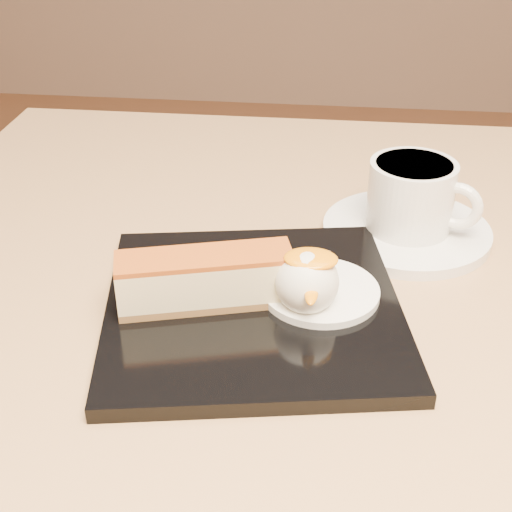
# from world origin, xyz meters

# --- Properties ---
(table) EXTENTS (0.80, 0.80, 0.72)m
(table) POSITION_xyz_m (0.00, 0.00, 0.56)
(table) COLOR black
(table) RESTS_ON ground
(dessert_plate) EXTENTS (0.25, 0.25, 0.01)m
(dessert_plate) POSITION_xyz_m (-0.05, -0.02, 0.73)
(dessert_plate) COLOR black
(dessert_plate) RESTS_ON table
(cheesecake) EXTENTS (0.13, 0.07, 0.04)m
(cheesecake) POSITION_xyz_m (-0.09, -0.03, 0.75)
(cheesecake) COLOR brown
(cheesecake) RESTS_ON dessert_plate
(cream_smear) EXTENTS (0.09, 0.09, 0.01)m
(cream_smear) POSITION_xyz_m (-0.00, -0.01, 0.73)
(cream_smear) COLOR white
(cream_smear) RESTS_ON dessert_plate
(ice_cream_scoop) EXTENTS (0.05, 0.05, 0.05)m
(ice_cream_scoop) POSITION_xyz_m (-0.01, -0.03, 0.76)
(ice_cream_scoop) COLOR white
(ice_cream_scoop) RESTS_ON cream_smear
(mango_sauce) EXTENTS (0.04, 0.03, 0.01)m
(mango_sauce) POSITION_xyz_m (-0.01, -0.03, 0.77)
(mango_sauce) COLOR orange
(mango_sauce) RESTS_ON ice_cream_scoop
(mint_sprig) EXTENTS (0.04, 0.03, 0.00)m
(mint_sprig) POSITION_xyz_m (-0.03, 0.02, 0.74)
(mint_sprig) COLOR green
(mint_sprig) RESTS_ON cream_smear
(saucer) EXTENTS (0.15, 0.15, 0.01)m
(saucer) POSITION_xyz_m (0.07, 0.11, 0.72)
(saucer) COLOR white
(saucer) RESTS_ON table
(coffee_cup) EXTENTS (0.10, 0.08, 0.06)m
(coffee_cup) POSITION_xyz_m (0.07, 0.11, 0.76)
(coffee_cup) COLOR white
(coffee_cup) RESTS_ON saucer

